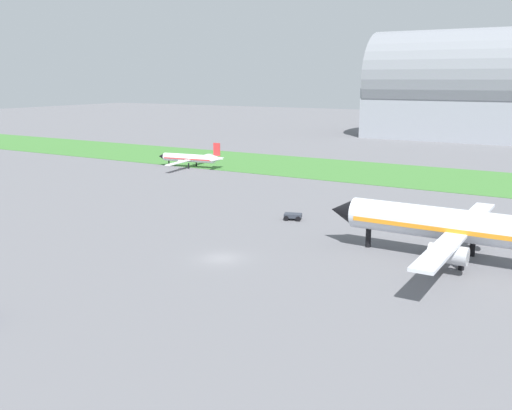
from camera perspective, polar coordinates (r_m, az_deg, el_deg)
ground_plane at (r=62.94m, az=-3.52°, el=-5.40°), size 600.00×600.00×0.00m
grass_taxiway_strip at (r=120.76m, az=13.85°, el=3.02°), size 360.00×28.00×0.08m
airplane_taxiing_turboprop at (r=127.24m, az=-6.64°, el=4.72°), size 16.55×19.29×5.78m
airplane_midfield_jet at (r=64.69m, az=19.84°, el=-2.04°), size 30.10×30.72×10.87m
baggage_cart_near_gate at (r=79.71m, az=3.74°, el=-1.10°), size 2.80×2.40×0.90m
hangar_distant at (r=199.08m, az=20.16°, el=10.77°), size 59.63×31.81×35.01m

